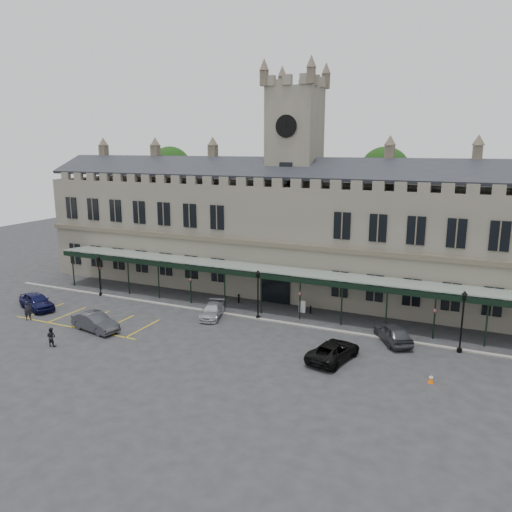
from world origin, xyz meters
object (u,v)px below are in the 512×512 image
at_px(traffic_cone, 431,379).
at_px(car_taxi, 212,311).
at_px(station_building, 293,234).
at_px(person_a, 28,311).
at_px(lamp_post_mid, 258,290).
at_px(car_left_b, 95,322).
at_px(sign_board, 302,307).
at_px(car_right_a, 393,333).
at_px(car_van, 333,351).
at_px(lamp_post_right, 463,316).
at_px(car_left_a, 37,301).
at_px(person_b, 51,337).
at_px(clock_tower, 294,174).
at_px(lamp_post_left, 99,272).

xyz_separation_m(traffic_cone, car_taxi, (-20.47, 5.65, 0.33)).
bearing_deg(station_building, person_a, -134.52).
height_order(lamp_post_mid, car_left_b, lamp_post_mid).
xyz_separation_m(sign_board, car_taxi, (-7.38, -4.84, 0.05)).
height_order(lamp_post_mid, car_right_a, lamp_post_mid).
xyz_separation_m(station_building, lamp_post_mid, (0.38, -10.31, -3.62)).
xyz_separation_m(lamp_post_mid, car_van, (9.07, -6.08, -2.12)).
height_order(traffic_cone, car_van, car_van).
bearing_deg(lamp_post_right, car_left_a, -171.23).
distance_m(car_taxi, person_a, 17.29).
distance_m(station_building, car_left_a, 27.52).
relative_size(traffic_cone, person_b, 0.40).
bearing_deg(sign_board, lamp_post_right, -10.33).
xyz_separation_m(traffic_cone, person_b, (-28.96, -6.01, 0.49)).
bearing_deg(sign_board, car_taxi, -141.73).
bearing_deg(person_b, station_building, -126.58).
distance_m(lamp_post_right, person_a, 38.45).
distance_m(clock_tower, car_left_b, 25.51).
height_order(lamp_post_mid, car_van, lamp_post_mid).
distance_m(lamp_post_right, car_left_b, 30.90).
xyz_separation_m(station_building, car_right_a, (13.00, -10.91, -5.65)).
distance_m(lamp_post_mid, car_left_b, 14.90).
height_order(lamp_post_left, person_b, lamp_post_left).
xyz_separation_m(traffic_cone, car_left_b, (-28.16, -1.76, 0.49)).
bearing_deg(lamp_post_right, person_a, -166.91).
relative_size(car_taxi, car_right_a, 0.92).
bearing_deg(car_van, lamp_post_mid, -21.00).
bearing_deg(lamp_post_left, car_left_b, -50.84).
bearing_deg(clock_tower, traffic_cone, -46.23).
bearing_deg(lamp_post_left, lamp_post_right, -0.45).
bearing_deg(person_a, lamp_post_mid, -31.07).
bearing_deg(car_left_a, car_right_a, -60.48).
bearing_deg(lamp_post_mid, lamp_post_right, -1.66).
bearing_deg(car_van, lamp_post_left, 0.99).
bearing_deg(lamp_post_left, traffic_cone, -10.90).
xyz_separation_m(traffic_cone, car_right_a, (-3.66, 6.39, 0.50)).
bearing_deg(station_building, clock_tower, 90.00).
bearing_deg(car_taxi, clock_tower, 56.47).
height_order(lamp_post_mid, person_a, lamp_post_mid).
bearing_deg(person_a, station_building, -10.78).
relative_size(sign_board, car_taxi, 0.27).
bearing_deg(car_van, car_right_a, -110.07).
xyz_separation_m(station_building, person_b, (-12.30, -23.31, -5.67)).
bearing_deg(lamp_post_mid, car_right_a, -2.71).
xyz_separation_m(car_left_b, car_taxi, (7.69, 7.42, -0.16)).
height_order(lamp_post_mid, sign_board, lamp_post_mid).
bearing_deg(car_taxi, car_right_a, -13.03).
distance_m(sign_board, person_a, 26.08).
bearing_deg(car_van, station_building, -47.20).
height_order(lamp_post_left, person_a, lamp_post_left).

